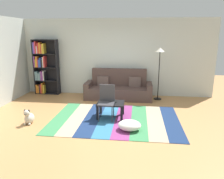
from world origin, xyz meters
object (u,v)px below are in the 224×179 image
object	(u,v)px
coffee_table	(111,105)
folding_chair	(107,99)
bookshelf	(43,67)
dog	(29,117)
pouf	(129,125)
standing_lamp	(160,56)
tv_remote	(115,103)
couch	(119,89)

from	to	relation	value
coffee_table	folding_chair	size ratio (longest dim) A/B	0.78
bookshelf	dog	bearing A→B (deg)	-74.16
pouf	dog	distance (m)	2.49
pouf	standing_lamp	distance (m)	3.06
coffee_table	tv_remote	xyz separation A→B (m)	(0.11, -0.03, 0.08)
bookshelf	pouf	world-z (taller)	bookshelf
coffee_table	tv_remote	distance (m)	0.14
tv_remote	standing_lamp	bearing A→B (deg)	81.63
dog	tv_remote	bearing A→B (deg)	17.43
standing_lamp	folding_chair	xyz separation A→B (m)	(-1.47, -1.96, -0.92)
dog	tv_remote	xyz separation A→B (m)	(2.06, 0.65, 0.26)
couch	dog	xyz separation A→B (m)	(-2.00, -2.50, -0.18)
coffee_table	dog	xyz separation A→B (m)	(-1.96, -0.68, -0.18)
bookshelf	tv_remote	world-z (taller)	bookshelf
coffee_table	pouf	size ratio (longest dim) A/B	1.32
dog	tv_remote	distance (m)	2.18
couch	folding_chair	distance (m)	1.95
standing_lamp	tv_remote	bearing A→B (deg)	-124.15
folding_chair	bookshelf	bearing A→B (deg)	175.67
standing_lamp	folding_chair	bearing A→B (deg)	-126.87
coffee_table	folding_chair	xyz separation A→B (m)	(-0.09, -0.11, 0.20)
coffee_table	standing_lamp	bearing A→B (deg)	53.25
couch	pouf	xyz separation A→B (m)	(0.49, -2.59, -0.21)
bookshelf	standing_lamp	world-z (taller)	bookshelf
dog	folding_chair	xyz separation A→B (m)	(1.87, 0.57, 0.37)
pouf	couch	bearing A→B (deg)	100.79
folding_chair	dog	bearing A→B (deg)	-127.61
standing_lamp	folding_chair	size ratio (longest dim) A/B	1.94
dog	couch	bearing A→B (deg)	51.40
bookshelf	pouf	size ratio (longest dim) A/B	3.74
bookshelf	dog	world-z (taller)	bookshelf
bookshelf	coffee_table	xyz separation A→B (m)	(2.75, -2.11, -0.67)
dog	folding_chair	bearing A→B (deg)	16.86
bookshelf	coffee_table	size ratio (longest dim) A/B	2.82
dog	folding_chair	distance (m)	1.99
bookshelf	coffee_table	bearing A→B (deg)	-37.49
couch	folding_chair	xyz separation A→B (m)	(-0.13, -1.94, 0.20)
dog	tv_remote	size ratio (longest dim) A/B	2.65
standing_lamp	folding_chair	distance (m)	2.62
couch	tv_remote	xyz separation A→B (m)	(0.07, -1.86, 0.08)
dog	pouf	bearing A→B (deg)	-2.07
dog	standing_lamp	world-z (taller)	standing_lamp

